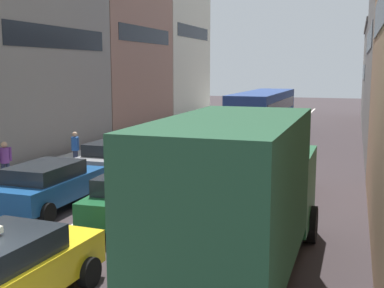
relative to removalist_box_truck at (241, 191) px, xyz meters
name	(u,v)px	position (x,y,z in m)	size (l,w,h in m)	color
sidewalk_left	(125,145)	(-10.40, 16.06, -1.90)	(2.60, 64.00, 0.14)	#9D9D9D
lane_stripe_left	(208,150)	(-5.40, 16.06, -1.97)	(0.16, 60.00, 0.01)	silver
lane_stripe_right	(270,153)	(-2.00, 16.06, -1.97)	(0.16, 60.00, 0.01)	silver
building_row_left	(63,35)	(-15.70, 18.31, 4.56)	(7.20, 43.90, 14.20)	#9E7556
removalist_box_truck	(241,191)	(0.00, 0.00, 0.00)	(2.73, 7.72, 3.58)	#1E5933
taxi_centre_lane_front	(0,272)	(-3.89, -2.69, -1.18)	(2.25, 4.39, 1.66)	yellow
sedan_centre_lane_second	(135,195)	(-3.85, 3.16, -1.18)	(2.22, 4.38, 1.49)	#19592D
wagon_left_lane_second	(48,184)	(-7.06, 3.52, -1.18)	(2.10, 4.32, 1.49)	#194C8C
hatchback_centre_lane_third	(202,161)	(-3.54, 8.82, -1.18)	(2.25, 4.39, 1.49)	beige
sedan_left_lane_third	(115,158)	(-7.20, 8.51, -1.18)	(2.10, 4.32, 1.49)	gray
coupe_centre_lane_fourth	(230,141)	(-3.81, 14.61, -1.18)	(2.24, 4.39, 1.49)	#A51E1E
sedan_right_lane_behind_truck	(275,174)	(-0.40, 7.29, -1.18)	(2.26, 4.40, 1.49)	silver
bus_mid_queue_primary	(263,109)	(-3.59, 22.71, -0.21)	(3.01, 10.56, 2.90)	navy
pedestrian_mid_sidewalk	(5,160)	(-10.68, 6.00, -1.03)	(0.36, 0.46, 1.66)	#262D47
pedestrian_far_sidewalk	(75,148)	(-9.66, 9.46, -1.03)	(0.42, 0.40, 1.66)	#262D47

